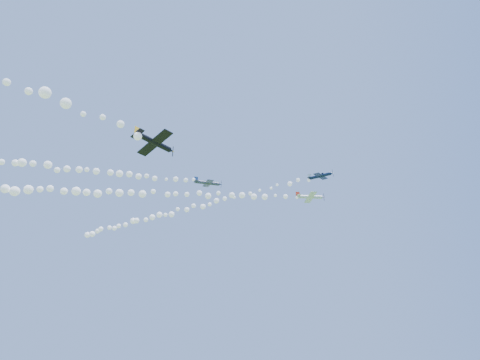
% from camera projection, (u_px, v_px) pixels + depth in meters
% --- Properties ---
extents(plane_white, '(7.11, 7.54, 2.14)m').
position_uv_depth(plane_white, '(310.00, 197.00, 96.66)').
color(plane_white, white).
extents(smoke_trail_white, '(72.22, 24.10, 3.01)m').
position_uv_depth(smoke_trail_white, '(143.00, 193.00, 93.93)').
color(smoke_trail_white, white).
extents(plane_navy, '(6.31, 6.57, 1.95)m').
position_uv_depth(plane_navy, '(321.00, 176.00, 94.12)').
color(plane_navy, '#0C1936').
extents(smoke_trail_navy, '(76.20, 25.63, 2.53)m').
position_uv_depth(smoke_trail_navy, '(180.00, 211.00, 113.01)').
color(smoke_trail_navy, white).
extents(plane_grey, '(6.02, 6.29, 1.92)m').
position_uv_depth(plane_grey, '(208.00, 183.00, 86.99)').
color(plane_grey, '#3B3F56').
extents(smoke_trail_grey, '(58.34, 31.93, 2.92)m').
position_uv_depth(smoke_trail_grey, '(34.00, 165.00, 78.83)').
color(smoke_trail_grey, white).
extents(plane_black, '(6.58, 6.20, 2.43)m').
position_uv_depth(plane_black, '(154.00, 142.00, 56.48)').
color(plane_black, black).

